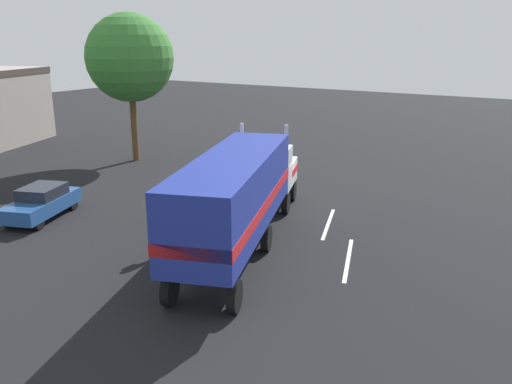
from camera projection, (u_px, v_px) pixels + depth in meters
ground_plane at (278, 205)px, 28.08m from camera, size 120.00×120.00×0.00m
lane_stripe_near at (328, 224)px, 25.23m from camera, size 4.23×1.54×0.01m
lane_stripe_mid at (348, 259)px, 21.19m from camera, size 4.21×1.60×0.01m
semi_truck at (241, 190)px, 21.70m from camera, size 14.13×7.29×4.50m
person_bystander at (156, 236)px, 21.16m from camera, size 0.34×0.45×1.63m
parked_car at (42, 202)px, 25.85m from camera, size 4.75×3.25×1.57m
tree_left at (130, 58)px, 36.18m from camera, size 5.99×5.99×10.15m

